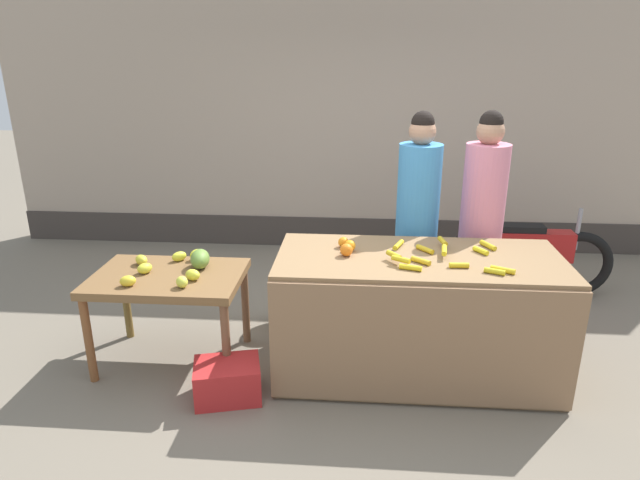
% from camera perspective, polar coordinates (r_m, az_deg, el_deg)
% --- Properties ---
extents(ground_plane, '(24.00, 24.00, 0.00)m').
position_cam_1_polar(ground_plane, '(4.21, 2.88, -13.11)').
color(ground_plane, '#756B5B').
extents(market_wall_back, '(8.16, 0.23, 2.97)m').
position_cam_1_polar(market_wall_back, '(6.37, 3.86, 12.04)').
color(market_wall_back, tan).
rests_on(market_wall_back, ground).
extents(fruit_stall_counter, '(1.98, 0.89, 0.90)m').
position_cam_1_polar(fruit_stall_counter, '(4.00, 10.05, -7.85)').
color(fruit_stall_counter, olive).
rests_on(fruit_stall_counter, ground).
extents(side_table_wooden, '(1.08, 0.74, 0.71)m').
position_cam_1_polar(side_table_wooden, '(4.15, -15.61, -4.60)').
color(side_table_wooden, brown).
rests_on(side_table_wooden, ground).
extents(banana_bunch_pile, '(0.82, 0.62, 0.07)m').
position_cam_1_polar(banana_bunch_pile, '(3.80, 12.79, -1.61)').
color(banana_bunch_pile, gold).
rests_on(banana_bunch_pile, fruit_stall_counter).
extents(orange_pile, '(0.12, 0.26, 0.09)m').
position_cam_1_polar(orange_pile, '(3.84, 2.80, -0.68)').
color(orange_pile, orange).
rests_on(orange_pile, fruit_stall_counter).
extents(mango_papaya_pile, '(0.62, 0.64, 0.14)m').
position_cam_1_polar(mango_papaya_pile, '(4.15, -14.20, -2.38)').
color(mango_papaya_pile, yellow).
rests_on(mango_papaya_pile, side_table_wooden).
extents(vendor_woman_blue_shirt, '(0.34, 0.34, 1.82)m').
position_cam_1_polar(vendor_woman_blue_shirt, '(4.47, 10.10, 1.60)').
color(vendor_woman_blue_shirt, '#33333D').
rests_on(vendor_woman_blue_shirt, ground).
extents(vendor_woman_pink_shirt, '(0.34, 0.34, 1.83)m').
position_cam_1_polar(vendor_woman_pink_shirt, '(4.54, 16.52, 1.43)').
color(vendor_woman_pink_shirt, '#33333D').
rests_on(vendor_woman_pink_shirt, ground).
extents(parked_motorcycle, '(1.60, 0.18, 0.88)m').
position_cam_1_polar(parked_motorcycle, '(5.55, 20.91, -1.52)').
color(parked_motorcycle, black).
rests_on(parked_motorcycle, ground).
extents(produce_crate, '(0.50, 0.42, 0.26)m').
position_cam_1_polar(produce_crate, '(3.87, -9.67, -14.33)').
color(produce_crate, red).
rests_on(produce_crate, ground).
extents(produce_sack, '(0.46, 0.43, 0.50)m').
position_cam_1_polar(produce_sack, '(4.66, -3.42, -6.23)').
color(produce_sack, tan).
rests_on(produce_sack, ground).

